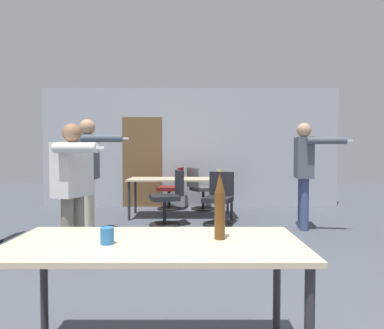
# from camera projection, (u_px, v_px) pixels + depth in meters

# --- Properties ---
(back_wall) EXTENTS (6.75, 0.12, 2.71)m
(back_wall) POSITION_uv_depth(u_px,v_px,m) (189.00, 148.00, 7.85)
(back_wall) COLOR #A3A8B2
(back_wall) RESTS_ON ground_plane
(conference_table_near) EXTENTS (1.68, 0.75, 0.74)m
(conference_table_near) POSITION_uv_depth(u_px,v_px,m) (155.00, 254.00, 1.95)
(conference_table_near) COLOR #C6B793
(conference_table_near) RESTS_ON ground_plane
(conference_table_far) EXTENTS (2.01, 0.82, 0.74)m
(conference_table_far) POSITION_uv_depth(u_px,v_px,m) (181.00, 182.00, 6.61)
(conference_table_far) COLOR #C6B793
(conference_table_far) RESTS_ON ground_plane
(person_near_casual) EXTENTS (0.68, 0.79, 1.57)m
(person_near_casual) POSITION_uv_depth(u_px,v_px,m) (73.00, 180.00, 3.80)
(person_near_casual) COLOR slate
(person_near_casual) RESTS_ON ground_plane
(person_center_tall) EXTENTS (0.79, 0.65, 1.75)m
(person_center_tall) POSITION_uv_depth(u_px,v_px,m) (89.00, 165.00, 5.14)
(person_center_tall) COLOR beige
(person_center_tall) RESTS_ON ground_plane
(person_right_polo) EXTENTS (0.77, 0.74, 1.72)m
(person_right_polo) POSITION_uv_depth(u_px,v_px,m) (304.00, 165.00, 5.52)
(person_right_polo) COLOR #3D4C75
(person_right_polo) RESTS_ON ground_plane
(office_chair_side_rolled) EXTENTS (0.58, 0.52, 0.92)m
(office_chair_side_rolled) POSITION_uv_depth(u_px,v_px,m) (172.00, 190.00, 7.48)
(office_chair_side_rolled) COLOR black
(office_chair_side_rolled) RESTS_ON ground_plane
(office_chair_near_pushed) EXTENTS (0.67, 0.63, 0.91)m
(office_chair_near_pushed) POSITION_uv_depth(u_px,v_px,m) (200.00, 190.00, 7.42)
(office_chair_near_pushed) COLOR black
(office_chair_near_pushed) RESTS_ON ground_plane
(office_chair_far_right) EXTENTS (0.62, 0.57, 0.94)m
(office_chair_far_right) POSITION_uv_depth(u_px,v_px,m) (169.00, 200.00, 5.85)
(office_chair_far_right) COLOR black
(office_chair_far_right) RESTS_ON ground_plane
(office_chair_mid_tucked) EXTENTS (0.60, 0.64, 0.90)m
(office_chair_mid_tucked) POSITION_uv_depth(u_px,v_px,m) (219.00, 200.00, 5.93)
(office_chair_mid_tucked) COLOR black
(office_chair_mid_tucked) RESTS_ON ground_plane
(beer_bottle) EXTENTS (0.06, 0.06, 0.41)m
(beer_bottle) POSITION_uv_depth(u_px,v_px,m) (220.00, 207.00, 2.00)
(beer_bottle) COLOR #563314
(beer_bottle) RESTS_ON conference_table_near
(drink_cup) EXTENTS (0.07, 0.07, 0.09)m
(drink_cup) POSITION_uv_depth(u_px,v_px,m) (107.00, 236.00, 1.90)
(drink_cup) COLOR #2866A3
(drink_cup) RESTS_ON conference_table_near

